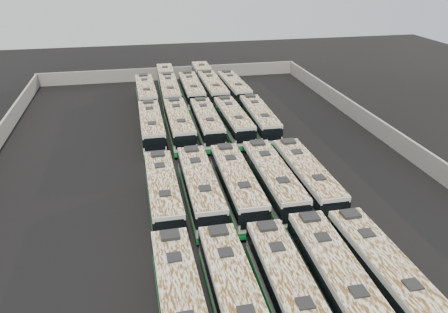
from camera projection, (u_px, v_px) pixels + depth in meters
ground at (204, 169)px, 45.43m from camera, size 140.00×140.00×0.00m
perimeter_wall at (204, 160)px, 44.97m from camera, size 45.20×73.20×2.20m
bus_front_far_left at (181, 304)px, 25.72m from camera, size 2.74×11.88×3.34m
bus_front_left at (235, 299)px, 26.12m from camera, size 2.60×11.93×3.36m
bus_front_center at (288, 291)px, 26.72m from camera, size 2.64×11.79×3.31m
bus_front_right at (336, 281)px, 27.50m from camera, size 2.78×12.12×3.40m
bus_front_far_right at (384, 275)px, 28.02m from camera, size 2.72×11.96×3.36m
bus_midfront_far_left at (163, 193)px, 37.55m from camera, size 2.59×11.84×3.33m
bus_midfront_left at (200, 189)px, 38.16m from camera, size 2.60×12.25×3.45m
bus_midfront_center at (237, 185)px, 38.68m from camera, size 2.65×12.26×3.45m
bus_midfront_right at (273, 181)px, 39.41m from camera, size 2.64×12.36×3.48m
bus_midfront_far_right at (306, 179)px, 39.87m from camera, size 2.61×12.24×3.45m
bus_midback_far_left at (152, 127)px, 51.72m from camera, size 2.60×12.03×3.39m
bus_midback_left at (179, 125)px, 52.26m from camera, size 2.63×12.32×3.47m
bus_midback_center at (207, 123)px, 52.87m from camera, size 2.61×11.88×3.34m
bus_midback_right at (233, 121)px, 53.56m from camera, size 2.71×11.84×3.32m
bus_midback_far_right at (259, 119)px, 54.20m from camera, size 2.80×11.87×3.33m
bus_back_far_left at (146, 94)px, 63.66m from camera, size 2.80×12.18×3.42m
bus_back_left at (168, 86)px, 67.37m from camera, size 2.91×18.68×3.38m
bus_back_center at (192, 91)px, 65.01m from camera, size 2.69×12.25×3.45m
bus_back_right at (209, 84)px, 68.39m from camera, size 2.73×19.12×3.47m
bus_back_far_right at (234, 89)px, 66.13m from camera, size 2.81×11.92×3.34m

